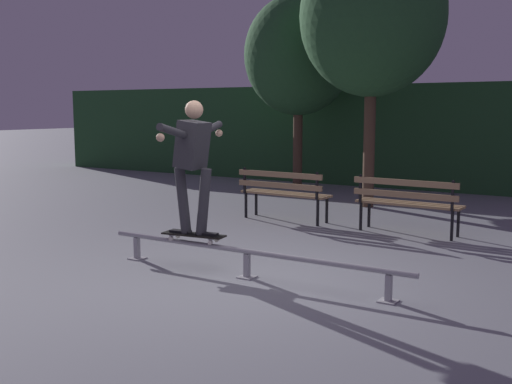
{
  "coord_description": "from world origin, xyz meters",
  "views": [
    {
      "loc": [
        3.53,
        -5.46,
        1.87
      ],
      "look_at": [
        -0.37,
        0.9,
        0.85
      ],
      "focal_mm": 42.39,
      "sensor_mm": 36.0,
      "label": 1
    }
  ],
  "objects_px": {
    "grind_rail": "(247,255)",
    "skateboarder": "(193,156)",
    "park_bench_leftmost": "(283,190)",
    "park_bench_left_center": "(407,199)",
    "tree_behind_benches": "(372,17)",
    "tree_far_left": "(299,55)",
    "skateboard": "(194,235)"
  },
  "relations": [
    {
      "from": "grind_rail",
      "to": "skateboarder",
      "type": "relative_size",
      "value": 2.48
    },
    {
      "from": "park_bench_leftmost",
      "to": "park_bench_left_center",
      "type": "xyz_separation_m",
      "value": [
        2.12,
        0.0,
        0.0
      ]
    },
    {
      "from": "grind_rail",
      "to": "tree_behind_benches",
      "type": "bearing_deg",
      "value": 97.08
    },
    {
      "from": "tree_behind_benches",
      "to": "tree_far_left",
      "type": "height_order",
      "value": "tree_behind_benches"
    },
    {
      "from": "park_bench_leftmost",
      "to": "tree_far_left",
      "type": "relative_size",
      "value": 0.36
    },
    {
      "from": "park_bench_left_center",
      "to": "tree_behind_benches",
      "type": "relative_size",
      "value": 0.32
    },
    {
      "from": "grind_rail",
      "to": "skateboard",
      "type": "distance_m",
      "value": 0.76
    },
    {
      "from": "skateboarder",
      "to": "park_bench_leftmost",
      "type": "height_order",
      "value": "skateboarder"
    },
    {
      "from": "skateboard",
      "to": "tree_behind_benches",
      "type": "height_order",
      "value": "tree_behind_benches"
    },
    {
      "from": "grind_rail",
      "to": "park_bench_leftmost",
      "type": "xyz_separation_m",
      "value": [
        -1.34,
        3.25,
        0.28
      ]
    },
    {
      "from": "tree_far_left",
      "to": "park_bench_leftmost",
      "type": "bearing_deg",
      "value": -65.73
    },
    {
      "from": "skateboard",
      "to": "park_bench_leftmost",
      "type": "height_order",
      "value": "park_bench_leftmost"
    },
    {
      "from": "park_bench_left_center",
      "to": "park_bench_leftmost",
      "type": "bearing_deg",
      "value": 180.0
    },
    {
      "from": "skateboarder",
      "to": "park_bench_left_center",
      "type": "relative_size",
      "value": 0.97
    },
    {
      "from": "grind_rail",
      "to": "park_bench_left_center",
      "type": "xyz_separation_m",
      "value": [
        0.78,
        3.25,
        0.28
      ]
    },
    {
      "from": "skateboard",
      "to": "tree_behind_benches",
      "type": "relative_size",
      "value": 0.16
    },
    {
      "from": "skateboard",
      "to": "tree_behind_benches",
      "type": "xyz_separation_m",
      "value": [
        0.07,
        5.45,
        3.18
      ]
    },
    {
      "from": "park_bench_left_center",
      "to": "tree_far_left",
      "type": "distance_m",
      "value": 5.97
    },
    {
      "from": "grind_rail",
      "to": "park_bench_left_center",
      "type": "bearing_deg",
      "value": 76.44
    },
    {
      "from": "grind_rail",
      "to": "tree_behind_benches",
      "type": "height_order",
      "value": "tree_behind_benches"
    },
    {
      "from": "grind_rail",
      "to": "park_bench_left_center",
      "type": "relative_size",
      "value": 2.39
    },
    {
      "from": "skateboarder",
      "to": "tree_behind_benches",
      "type": "bearing_deg",
      "value": 89.32
    },
    {
      "from": "grind_rail",
      "to": "park_bench_leftmost",
      "type": "height_order",
      "value": "park_bench_leftmost"
    },
    {
      "from": "grind_rail",
      "to": "skateboard",
      "type": "relative_size",
      "value": 4.84
    },
    {
      "from": "tree_behind_benches",
      "to": "park_bench_leftmost",
      "type": "bearing_deg",
      "value": -106.83
    },
    {
      "from": "skateboard",
      "to": "tree_far_left",
      "type": "xyz_separation_m",
      "value": [
        -2.31,
        7.04,
        2.7
      ]
    },
    {
      "from": "park_bench_left_center",
      "to": "tree_far_left",
      "type": "xyz_separation_m",
      "value": [
        -3.83,
        3.79,
        2.57
      ]
    },
    {
      "from": "park_bench_leftmost",
      "to": "park_bench_left_center",
      "type": "distance_m",
      "value": 2.12
    },
    {
      "from": "tree_behind_benches",
      "to": "skateboard",
      "type": "bearing_deg",
      "value": -90.71
    },
    {
      "from": "park_bench_left_center",
      "to": "tree_far_left",
      "type": "height_order",
      "value": "tree_far_left"
    },
    {
      "from": "skateboarder",
      "to": "tree_behind_benches",
      "type": "relative_size",
      "value": 0.31
    },
    {
      "from": "skateboarder",
      "to": "park_bench_leftmost",
      "type": "bearing_deg",
      "value": 100.47
    }
  ]
}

